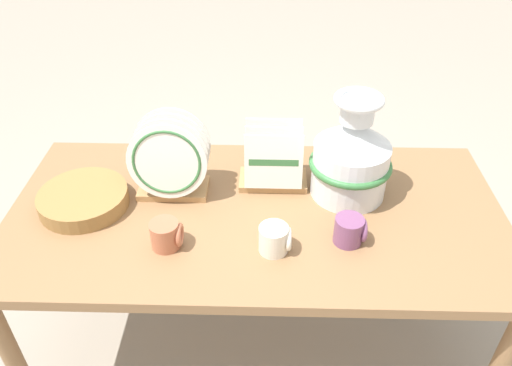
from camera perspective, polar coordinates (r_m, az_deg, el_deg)
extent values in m
plane|color=gray|center=(2.05, 0.00, -16.53)|extent=(14.00, 14.00, 0.00)
cube|color=olive|center=(1.61, 0.00, -3.64)|extent=(1.58, 0.77, 0.03)
cylinder|color=olive|center=(1.79, -26.02, -17.52)|extent=(0.06, 0.06, 0.58)
cylinder|color=olive|center=(2.21, -19.42, -3.53)|extent=(0.06, 0.06, 0.58)
cylinder|color=olive|center=(2.18, 20.15, -4.20)|extent=(0.06, 0.06, 0.58)
cylinder|color=silver|center=(1.65, 10.64, 1.54)|extent=(0.24, 0.24, 0.19)
cone|color=silver|center=(1.57, 11.19, 5.57)|extent=(0.24, 0.24, 0.09)
cylinder|color=silver|center=(1.53, 11.54, 8.11)|extent=(0.10, 0.10, 0.07)
torus|color=silver|center=(1.52, 11.71, 9.33)|extent=(0.15, 0.15, 0.02)
torus|color=#38753D|center=(1.63, 10.73, 2.18)|extent=(0.27, 0.27, 0.02)
cube|color=tan|center=(1.69, -9.38, -0.60)|extent=(0.23, 0.12, 0.02)
cylinder|color=tan|center=(1.72, -11.87, 1.60)|extent=(0.01, 0.01, 0.06)
cylinder|color=tan|center=(1.69, -6.60, 1.54)|extent=(0.01, 0.01, 0.06)
cylinder|color=white|center=(1.57, -10.17, 2.33)|extent=(0.25, 0.04, 0.25)
torus|color=#38703D|center=(1.57, -10.19, 2.29)|extent=(0.22, 0.04, 0.22)
cylinder|color=white|center=(1.60, -9.97, 3.03)|extent=(0.25, 0.04, 0.25)
cylinder|color=white|center=(1.63, -9.76, 3.71)|extent=(0.25, 0.04, 0.25)
cylinder|color=white|center=(1.66, -9.57, 4.37)|extent=(0.25, 0.04, 0.25)
cube|color=tan|center=(1.71, 1.95, 0.35)|extent=(0.23, 0.12, 0.02)
cylinder|color=tan|center=(1.72, -0.68, 2.53)|extent=(0.01, 0.01, 0.06)
cylinder|color=tan|center=(1.73, 4.63, 2.44)|extent=(0.01, 0.01, 0.06)
cube|color=white|center=(1.60, 2.03, 2.38)|extent=(0.19, 0.03, 0.19)
cube|color=white|center=(1.65, 2.03, 3.40)|extent=(0.19, 0.03, 0.19)
cube|color=white|center=(1.69, 2.03, 4.37)|extent=(0.19, 0.03, 0.19)
cube|color=#38703D|center=(1.60, 2.03, 2.34)|extent=(0.16, 0.01, 0.02)
cylinder|color=olive|center=(1.71, -18.96, -2.34)|extent=(0.28, 0.28, 0.01)
cylinder|color=olive|center=(1.70, -19.02, -2.10)|extent=(0.28, 0.28, 0.01)
cylinder|color=olive|center=(1.69, -19.08, -1.87)|extent=(0.28, 0.28, 0.01)
cylinder|color=olive|center=(1.69, -19.14, -1.63)|extent=(0.28, 0.28, 0.01)
cylinder|color=olive|center=(1.68, -19.20, -1.39)|extent=(0.28, 0.28, 0.01)
cylinder|color=olive|center=(1.68, -19.26, -1.14)|extent=(0.28, 0.28, 0.01)
cylinder|color=#B76647|center=(1.47, -10.36, -5.83)|extent=(0.09, 0.09, 0.08)
torus|color=#B76647|center=(1.46, -8.72, -5.84)|extent=(0.02, 0.07, 0.07)
cylinder|color=#7A4770|center=(1.49, 10.52, -5.33)|extent=(0.09, 0.09, 0.08)
torus|color=#7A4770|center=(1.49, 12.15, -5.28)|extent=(0.02, 0.07, 0.07)
cylinder|color=silver|center=(1.44, 2.02, -6.42)|extent=(0.09, 0.09, 0.08)
torus|color=silver|center=(1.44, 3.73, -6.39)|extent=(0.02, 0.07, 0.07)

